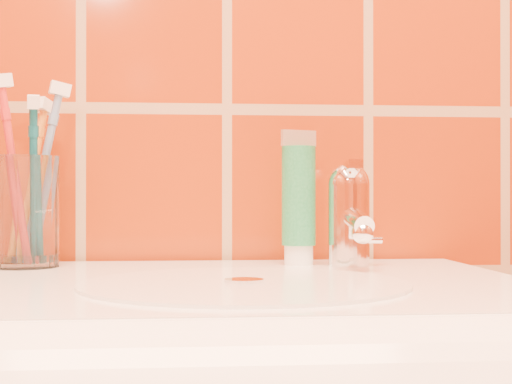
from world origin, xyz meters
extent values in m
cube|color=white|center=(0.00, 0.96, 0.77)|extent=(0.56, 0.46, 0.16)
cylinder|color=silver|center=(0.00, 0.91, 0.85)|extent=(0.30, 0.30, 0.00)
cylinder|color=white|center=(0.00, 0.91, 0.85)|extent=(0.04, 0.04, 0.00)
cylinder|color=white|center=(-0.24, 1.11, 0.91)|extent=(0.10, 0.10, 0.13)
cylinder|color=white|center=(0.08, 1.12, 0.86)|extent=(0.03, 0.03, 0.02)
cylinder|color=#1C7643|center=(0.08, 1.12, 0.93)|extent=(0.04, 0.04, 0.12)
cube|color=beige|center=(0.08, 1.12, 1.00)|extent=(0.04, 0.01, 0.02)
cylinder|color=white|center=(0.14, 1.09, 0.90)|extent=(0.05, 0.05, 0.09)
sphere|color=white|center=(0.14, 1.09, 0.94)|extent=(0.05, 0.05, 0.05)
cylinder|color=white|center=(0.14, 1.06, 0.91)|extent=(0.02, 0.09, 0.03)
cube|color=white|center=(0.14, 1.08, 0.96)|extent=(0.02, 0.06, 0.01)
camera|label=1|loc=(-0.05, 0.20, 0.93)|focal=55.00mm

